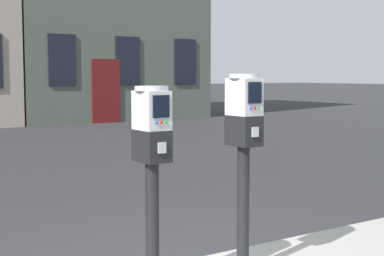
# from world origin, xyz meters

# --- Properties ---
(parking_meter_near_kerb) EXTENTS (0.22, 0.25, 1.38)m
(parking_meter_near_kerb) POSITION_xyz_m (-0.49, -0.28, 1.09)
(parking_meter_near_kerb) COLOR black
(parking_meter_near_kerb) RESTS_ON sidewalk_slab
(parking_meter_twin_adjacent) EXTENTS (0.22, 0.25, 1.45)m
(parking_meter_twin_adjacent) POSITION_xyz_m (0.27, -0.28, 1.14)
(parking_meter_twin_adjacent) COLOR black
(parking_meter_twin_adjacent) RESTS_ON sidewalk_slab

